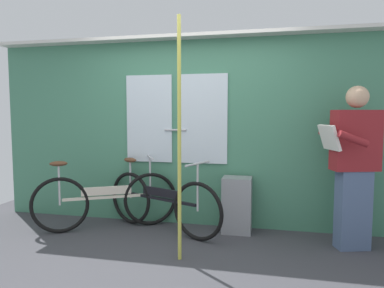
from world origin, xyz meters
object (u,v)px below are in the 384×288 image
(handrail_pole, at_px, (179,140))
(bicycle_near_door, at_px, (106,200))
(trash_bin_by_wall, at_px, (237,205))
(bicycle_leaning_behind, at_px, (161,202))
(passenger_reading_newspaper, at_px, (354,164))

(handrail_pole, bearing_deg, bicycle_near_door, 148.52)
(bicycle_near_door, distance_m, trash_bin_by_wall, 1.58)
(bicycle_leaning_behind, bearing_deg, passenger_reading_newspaper, 20.90)
(passenger_reading_newspaper, distance_m, trash_bin_by_wall, 1.36)
(bicycle_near_door, height_order, trash_bin_by_wall, bicycle_near_door)
(bicycle_near_door, bearing_deg, trash_bin_by_wall, -19.91)
(bicycle_near_door, height_order, passenger_reading_newspaper, passenger_reading_newspaper)
(bicycle_near_door, relative_size, handrail_pole, 0.67)
(bicycle_near_door, bearing_deg, bicycle_leaning_behind, -22.57)
(bicycle_near_door, xyz_separation_m, passenger_reading_newspaper, (2.77, -0.02, 0.53))
(bicycle_near_door, bearing_deg, passenger_reading_newspaper, -28.99)
(passenger_reading_newspaper, bearing_deg, trash_bin_by_wall, -28.68)
(bicycle_near_door, relative_size, trash_bin_by_wall, 2.35)
(passenger_reading_newspaper, xyz_separation_m, handrail_pole, (-1.68, -0.65, 0.26))
(bicycle_leaning_behind, height_order, handrail_pole, handrail_pole)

